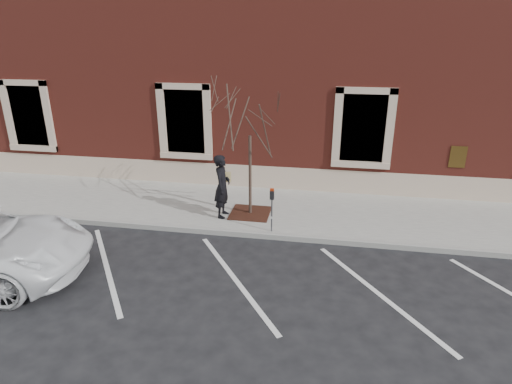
# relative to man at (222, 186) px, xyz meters

# --- Properties ---
(ground) EXTENTS (120.00, 120.00, 0.00)m
(ground) POSITION_rel_man_xyz_m (1.06, -0.90, -1.09)
(ground) COLOR #28282B
(ground) RESTS_ON ground
(sidewalk_near) EXTENTS (40.00, 3.50, 0.15)m
(sidewalk_near) POSITION_rel_man_xyz_m (1.06, 0.85, -1.02)
(sidewalk_near) COLOR #BBB9B0
(sidewalk_near) RESTS_ON ground
(curb_near) EXTENTS (40.00, 0.12, 0.15)m
(curb_near) POSITION_rel_man_xyz_m (1.06, -0.95, -1.02)
(curb_near) COLOR #9E9E99
(curb_near) RESTS_ON ground
(parking_stripes) EXTENTS (28.00, 4.40, 0.01)m
(parking_stripes) POSITION_rel_man_xyz_m (1.06, -3.10, -1.09)
(parking_stripes) COLOR silver
(parking_stripes) RESTS_ON ground
(building_civic) EXTENTS (40.00, 8.62, 8.00)m
(building_civic) POSITION_rel_man_xyz_m (1.06, 6.84, 2.90)
(building_civic) COLOR maroon
(building_civic) RESTS_ON ground
(man) EXTENTS (0.49, 0.71, 1.89)m
(man) POSITION_rel_man_xyz_m (0.00, 0.00, 0.00)
(man) COLOR black
(man) RESTS_ON sidewalk_near
(parking_meter) EXTENTS (0.11, 0.09, 1.26)m
(parking_meter) POSITION_rel_man_xyz_m (1.58, -0.79, -0.07)
(parking_meter) COLOR #595B60
(parking_meter) RESTS_ON sidewalk_near
(tree_grate) EXTENTS (1.18, 1.18, 0.03)m
(tree_grate) POSITION_rel_man_xyz_m (0.77, 0.31, -0.93)
(tree_grate) COLOR #3F1D14
(tree_grate) RESTS_ON sidewalk_near
(sapling) EXTENTS (2.64, 2.64, 4.39)m
(sapling) POSITION_rel_man_xyz_m (0.77, 0.31, 2.13)
(sapling) COLOR #3E2E26
(sapling) RESTS_ON sidewalk_near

